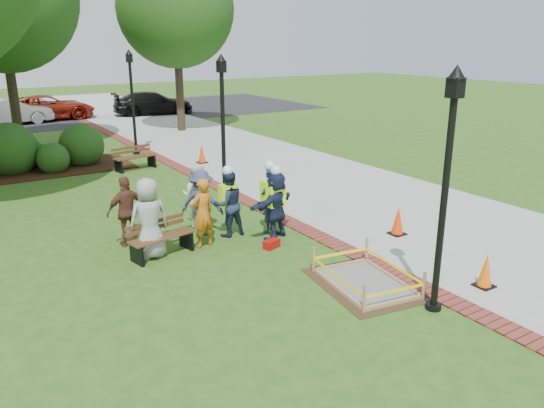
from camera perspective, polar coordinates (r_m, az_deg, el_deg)
ground at (r=11.36m, az=1.15°, el=-6.75°), size 100.00×100.00×0.00m
sidewalk at (r=22.00m, az=-2.49°, el=5.16°), size 6.00×60.00×0.02m
brick_edging at (r=20.61m, az=-10.34°, el=4.07°), size 0.50×60.00×0.03m
mulch_bed at (r=21.31m, az=-24.35°, el=3.25°), size 7.00×3.00×0.05m
parking_lot at (r=36.38m, az=-23.47°, el=8.59°), size 36.00×12.00×0.01m
wet_concrete_pad at (r=10.64m, az=10.02°, el=-7.39°), size 2.04×2.54×0.55m
bench_near at (r=12.06m, az=-11.74°, el=-4.34°), size 1.55×0.77×0.80m
bench_far at (r=20.31m, az=-14.49°, el=4.35°), size 1.64×0.80×0.85m
cone_front at (r=11.13m, az=21.99°, el=-6.74°), size 0.35×0.35×0.70m
cone_back at (r=13.38m, az=13.38°, el=-1.83°), size 0.37×0.37×0.73m
cone_far at (r=20.85m, az=-7.55°, el=5.33°), size 0.38×0.38×0.75m
toolbox at (r=12.30m, az=-0.05°, el=-4.32°), size 0.44×0.32×0.20m
lamp_near at (r=9.25m, az=18.26°, el=2.98°), size 0.28×0.28×4.26m
lamp_mid at (r=15.47m, az=-5.32°, el=9.24°), size 0.28×0.28×4.26m
lamp_far at (r=22.83m, az=-14.83°, el=11.34°), size 0.28×0.28×4.26m
tree_right at (r=28.46m, az=-10.33°, el=19.95°), size 5.82×5.82×9.00m
shrub_b at (r=21.41m, az=-26.08°, el=3.03°), size 1.97×1.97×1.97m
shrub_c at (r=20.92m, az=-22.32°, el=3.20°), size 1.16×1.16×1.16m
shrub_d at (r=21.85m, az=-19.62°, el=4.05°), size 1.68×1.68×1.68m
shrub_e at (r=22.06m, az=-24.15°, el=3.66°), size 1.07×1.07×1.07m
casual_person_a at (r=11.82m, az=-13.09°, el=-1.55°), size 0.58×0.37×1.81m
casual_person_b at (r=12.26m, az=-7.46°, el=-0.98°), size 0.58×0.44×1.63m
casual_person_c at (r=13.59m, az=-8.05°, el=0.84°), size 0.61×0.61×1.64m
casual_person_d at (r=12.68m, az=-15.29°, el=-0.78°), size 0.55×0.36×1.66m
casual_person_e at (r=13.08m, az=-7.56°, el=0.15°), size 0.61×0.59×1.61m
hivis_worker_a at (r=12.67m, az=0.41°, el=0.18°), size 0.62×0.52×1.81m
hivis_worker_b at (r=13.06m, az=-0.24°, el=0.75°), size 0.63×0.54×1.82m
hivis_worker_c at (r=12.87m, az=-4.72°, el=0.32°), size 0.52×0.34×1.77m
parked_car_b at (r=33.67m, az=-26.27°, el=7.63°), size 2.79×5.15×1.60m
parked_car_c at (r=34.95m, az=-22.81°, el=8.36°), size 2.30×4.98×1.60m
parked_car_d at (r=35.45m, az=-12.59°, el=9.39°), size 2.92×5.13×1.58m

